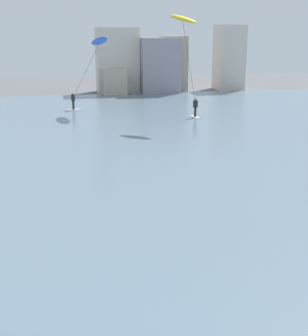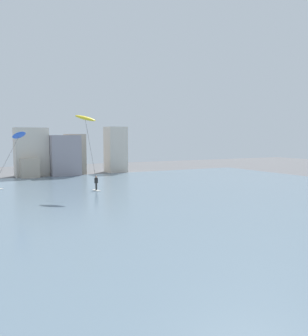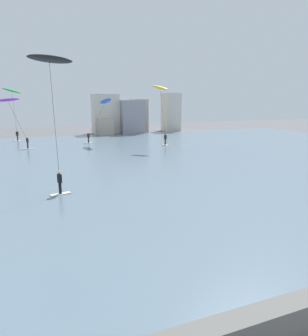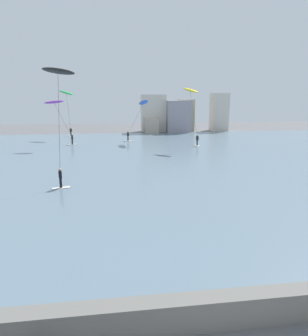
{
  "view_description": "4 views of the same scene",
  "coord_description": "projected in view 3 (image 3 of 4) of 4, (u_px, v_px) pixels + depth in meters",
  "views": [
    {
      "loc": [
        -3.12,
        -0.33,
        7.17
      ],
      "look_at": [
        0.07,
        14.79,
        2.83
      ],
      "focal_mm": 52.32,
      "sensor_mm": 36.0,
      "label": 1
    },
    {
      "loc": [
        -3.95,
        0.98,
        6.09
      ],
      "look_at": [
        0.9,
        10.2,
        5.18
      ],
      "focal_mm": 38.08,
      "sensor_mm": 36.0,
      "label": 2
    },
    {
      "loc": [
        -9.65,
        -1.75,
        6.5
      ],
      "look_at": [
        -2.89,
        14.84,
        2.58
      ],
      "focal_mm": 33.46,
      "sensor_mm": 36.0,
      "label": 3
    },
    {
      "loc": [
        -3.59,
        -4.37,
        7.34
      ],
      "look_at": [
        -0.7,
        16.88,
        2.25
      ],
      "focal_mm": 32.68,
      "sensor_mm": 36.0,
      "label": 4
    }
  ],
  "objects": [
    {
      "name": "water_bay",
      "position": [
        124.0,
        160.0,
        34.16
      ],
      "size": [
        84.0,
        52.0,
        0.1
      ],
      "primitive_type": "cube",
      "color": "slate",
      "rests_on": "ground"
    },
    {
      "name": "kitesurfer_blue",
      "position": [
        104.0,
        105.0,
        45.2
      ],
      "size": [
        4.0,
        3.79,
        6.8
      ],
      "color": "silver",
      "rests_on": "water_bay"
    },
    {
      "name": "kitesurfer_green",
      "position": [
        12.0,
        95.0,
        46.7
      ],
      "size": [
        3.29,
        3.85,
        8.29
      ],
      "color": "silver",
      "rests_on": "water_bay"
    },
    {
      "name": "far_shore_buildings",
      "position": [
        131.0,
        116.0,
        62.21
      ],
      "size": [
        18.18,
        5.72,
        7.88
      ],
      "color": "#B7A893",
      "rests_on": "ground"
    },
    {
      "name": "kitesurfer_purple",
      "position": [
        11.0,
        106.0,
        37.49
      ],
      "size": [
        3.81,
        3.8,
        6.74
      ],
      "color": "silver",
      "rests_on": "water_bay"
    },
    {
      "name": "kitesurfer_yellow",
      "position": [
        161.0,
        96.0,
        41.31
      ],
      "size": [
        3.22,
        4.24,
        8.41
      ],
      "color": "silver",
      "rests_on": "water_bay"
    },
    {
      "name": "kitesurfer_black",
      "position": [
        50.0,
        68.0,
        21.63
      ],
      "size": [
        3.57,
        4.21,
        9.69
      ],
      "color": "silver",
      "rests_on": "water_bay"
    }
  ]
}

